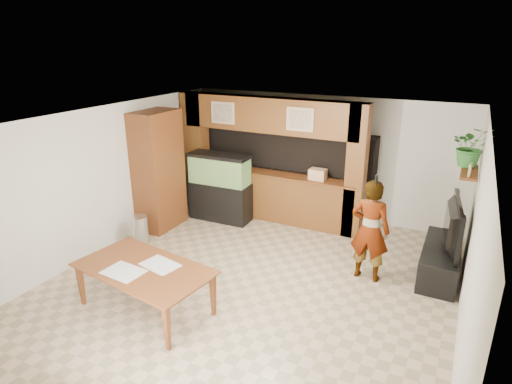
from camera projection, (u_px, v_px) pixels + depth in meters
The scene contains 22 objects.
floor at pixel (253, 281), 6.90m from camera, with size 6.50×6.50×0.00m, color tan.
ceiling at pixel (253, 121), 6.02m from camera, with size 6.50×6.50×0.00m, color white.
wall_back at pixel (322, 157), 9.20m from camera, with size 6.00×6.00×0.00m, color beige.
wall_left at pixel (106, 179), 7.73m from camera, with size 6.50×6.50×0.00m, color beige.
wall_right at pixel (473, 247), 5.20m from camera, with size 6.50×6.50×0.00m, color beige.
partition at pixel (270, 158), 9.08m from camera, with size 4.20×0.99×2.60m.
wall_clock at pixel (141, 136), 8.35m from camera, with size 0.05×0.25×0.25m.
wall_shelf at pixel (469, 172), 6.76m from camera, with size 0.25×0.90×0.04m, color brown.
pantry_cabinet at pixel (158, 171), 8.57m from camera, with size 0.60×0.98×2.39m, color brown.
trash_can at pixel (140, 230), 8.07m from camera, with size 0.31×0.31×0.56m, color #B2B2B7.
aquarium at pixel (220, 188), 9.06m from camera, with size 1.31×0.49×1.45m.
tv_stand at pixel (440, 261), 7.01m from camera, with size 0.57×1.55×0.52m, color black.
television at pixel (446, 224), 6.79m from camera, with size 1.38×0.18×0.79m, color black.
photo_frame at pixel (470, 170), 6.48m from camera, with size 0.03×0.15×0.20m, color tan.
potted_plant at pixel (471, 146), 6.89m from camera, with size 0.60×0.52×0.67m, color #2F722D.
person at pixel (370, 230), 6.73m from camera, with size 0.61×0.40×1.69m, color #90764F.
microphone at pixel (377, 180), 6.27m from camera, with size 0.04×0.04×0.17m, color black.
dining_table at pixel (144, 290), 6.05m from camera, with size 1.94×1.08×0.68m, color brown.
newspaper_a at pixel (124, 272), 5.85m from camera, with size 0.54×0.40×0.01m, color silver.
newspaper_b at pixel (162, 265), 6.02m from camera, with size 0.49×0.35×0.01m, color silver.
newspaper_c at pixel (159, 264), 6.03m from camera, with size 0.50×0.36×0.01m, color silver.
counter_box at pixel (318, 174), 8.49m from camera, with size 0.33×0.22×0.22m, color tan.
Camera 1 is at (2.73, -5.35, 3.69)m, focal length 30.00 mm.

